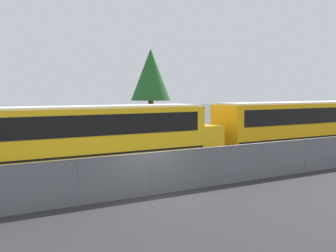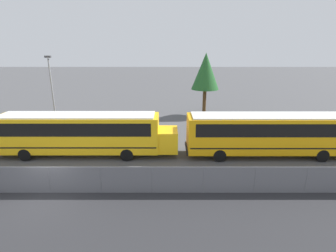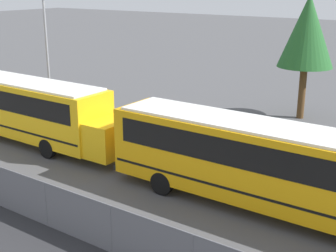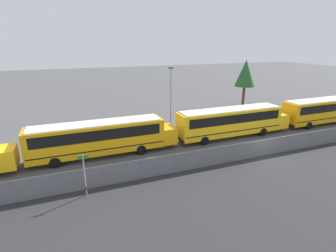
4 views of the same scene
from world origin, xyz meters
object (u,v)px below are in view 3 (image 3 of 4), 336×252
Objects in this scene: school_bus_2 at (17,104)px; light_pole at (47,44)px; school_bus_3 at (272,162)px; tree_1 at (307,31)px.

light_pole is at bearing 126.72° from school_bus_2.
school_bus_2 is at bearing 179.43° from school_bus_3.
school_bus_2 is 14.71m from school_bus_3.
school_bus_2 is at bearing -131.13° from tree_1.
light_pole reaches higher than school_bus_2.
tree_1 reaches higher than school_bus_2.
light_pole is at bearing -158.62° from tree_1.
light_pole is (-4.88, 6.55, 2.15)m from school_bus_2.
school_bus_2 and school_bus_3 have the same top height.
tree_1 reaches higher than light_pole.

